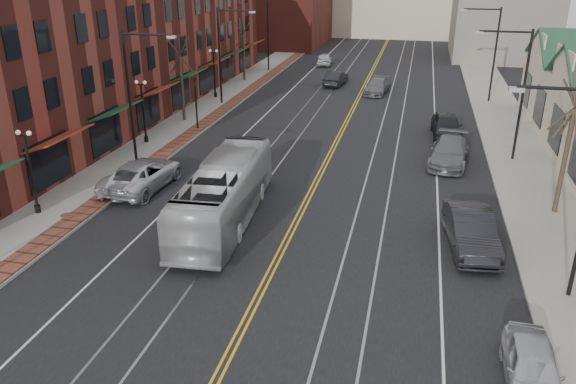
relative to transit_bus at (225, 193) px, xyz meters
The scene contains 28 objects.
ground 10.16m from the transit_bus, 70.34° to the right, with size 160.00×160.00×0.00m, color black.
sidewalk_left 13.69m from the transit_bus, 129.28° to the left, with size 4.00×120.00×0.15m, color gray.
sidewalk_right 18.70m from the transit_bus, 34.42° to the left, with size 4.00×120.00×0.15m, color gray.
building_left 23.82m from the transit_bus, 131.69° to the left, with size 10.00×50.00×11.00m, color maroon.
backdrop_mid 75.67m from the transit_bus, 87.44° to the left, with size 22.00×14.00×9.00m, color beige.
backdrop_right 58.64m from the transit_bus, 71.69° to the left, with size 12.00×16.00×11.00m, color slate.
streetlight_l_1 10.67m from the transit_bus, 139.54° to the left, with size 3.33×0.25×8.00m.
streetlight_l_2 24.07m from the transit_bus, 108.79° to the left, with size 3.33×0.25×8.00m.
streetlight_l_3 39.45m from the transit_bus, 101.25° to the left, with size 3.33×0.25×8.00m.
streetlight_r_1 19.44m from the transit_bus, 41.00° to the left, with size 3.33×0.25×8.00m.
streetlight_r_2 32.17m from the transit_bus, 63.19° to the left, with size 3.33×0.25×8.00m.
lamppost_l_1 9.56m from the transit_bus, behind, with size 0.84×0.28×4.27m.
lamppost_l_2 14.15m from the transit_bus, 131.79° to the left, with size 0.84×0.28×4.27m.
lamppost_l_3 26.29m from the transit_bus, 111.00° to the left, with size 0.84×0.28×4.27m.
tree_left_near 18.99m from the transit_bus, 118.88° to the left, with size 1.78×1.37×6.48m.
tree_left_far 33.84m from the transit_bus, 105.66° to the left, with size 1.66×1.28×6.02m.
tree_right_mid 16.67m from the transit_bus, 15.95° to the left, with size 1.90×1.46×6.93m.
manhole_far 8.07m from the transit_bus, 169.42° to the right, with size 0.60×0.60×0.02m, color #592D19.
traffic_signal 16.26m from the transit_bus, 116.41° to the left, with size 0.18×0.15×3.80m.
transit_bus is the anchor object (origin of this frame).
parked_suv 6.70m from the transit_bus, 152.75° to the left, with size 2.69×5.83×1.62m, color silver.
parked_car_a 15.50m from the transit_bus, 34.98° to the right, with size 1.59×3.94×1.34m, color silver.
parked_car_b 11.48m from the transit_bus, ahead, with size 1.81×5.19×1.71m, color black.
parked_car_c 15.54m from the transit_bus, 45.51° to the left, with size 2.19×5.40×1.57m, color slate.
parked_car_d 20.21m from the transit_bus, 57.41° to the left, with size 2.00×4.96×1.69m, color black.
distant_car_left 32.72m from the transit_bus, 89.17° to the left, with size 1.53×4.40×1.45m, color black.
distant_car_right 30.31m from the transit_bus, 80.79° to the left, with size 1.94×4.78×1.39m, color slate.
distant_car_far 44.00m from the transit_bus, 93.35° to the left, with size 1.76×4.37×1.49m, color #B7BBBF.
Camera 1 is at (5.23, -14.08, 11.96)m, focal length 35.00 mm.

